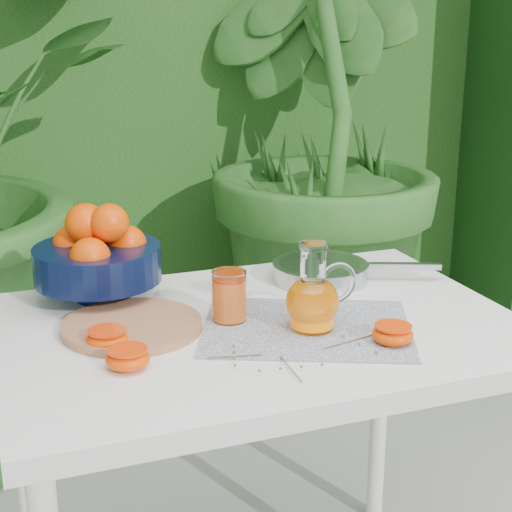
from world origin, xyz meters
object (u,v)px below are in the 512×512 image
object	(u,v)px
fruit_bowl	(98,255)
white_table	(260,361)
juice_pitcher	(313,299)
cutting_board	(132,326)
saute_pan	(322,271)

from	to	relation	value
fruit_bowl	white_table	bearing A→B (deg)	-42.33
fruit_bowl	juice_pitcher	world-z (taller)	fruit_bowl
cutting_board	fruit_bowl	xyz separation A→B (m)	(-0.03, 0.20, 0.09)
juice_pitcher	white_table	bearing A→B (deg)	140.11
white_table	saute_pan	xyz separation A→B (m)	(0.22, 0.19, 0.10)
cutting_board	fruit_bowl	distance (m)	0.22
cutting_board	fruit_bowl	bearing A→B (deg)	97.91
white_table	juice_pitcher	xyz separation A→B (m)	(0.08, -0.07, 0.14)
fruit_bowl	saute_pan	distance (m)	0.50
fruit_bowl	saute_pan	world-z (taller)	fruit_bowl
white_table	cutting_board	bearing A→B (deg)	168.56
cutting_board	saute_pan	bearing A→B (deg)	17.24
juice_pitcher	saute_pan	distance (m)	0.30
white_table	cutting_board	xyz separation A→B (m)	(-0.24, 0.05, 0.09)
fruit_bowl	juice_pitcher	bearing A→B (deg)	-41.77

